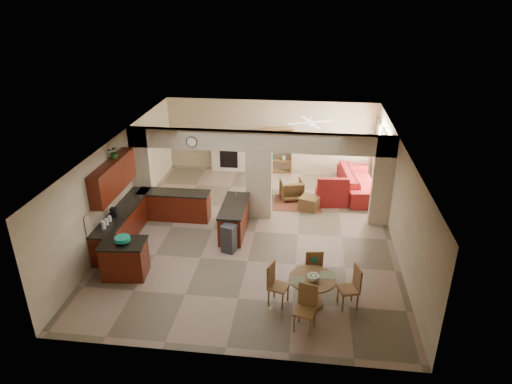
# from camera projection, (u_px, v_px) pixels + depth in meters

# --- Properties ---
(floor) EXTENTS (10.00, 10.00, 0.00)m
(floor) POSITION_uv_depth(u_px,v_px,m) (255.00, 232.00, 13.61)
(floor) COLOR gray
(floor) RESTS_ON ground
(ceiling) EXTENTS (10.00, 10.00, 0.00)m
(ceiling) POSITION_uv_depth(u_px,v_px,m) (255.00, 142.00, 12.45)
(ceiling) COLOR white
(ceiling) RESTS_ON wall_back
(wall_back) EXTENTS (8.00, 0.00, 8.00)m
(wall_back) POSITION_uv_depth(u_px,v_px,m) (271.00, 136.00, 17.54)
(wall_back) COLOR #C6BB91
(wall_back) RESTS_ON floor
(wall_front) EXTENTS (8.00, 0.00, 8.00)m
(wall_front) POSITION_uv_depth(u_px,v_px,m) (222.00, 298.00, 8.51)
(wall_front) COLOR #C6BB91
(wall_front) RESTS_ON floor
(wall_left) EXTENTS (0.00, 10.00, 10.00)m
(wall_left) POSITION_uv_depth(u_px,v_px,m) (121.00, 182.00, 13.46)
(wall_left) COLOR #C6BB91
(wall_left) RESTS_ON floor
(wall_right) EXTENTS (0.00, 10.00, 10.00)m
(wall_right) POSITION_uv_depth(u_px,v_px,m) (398.00, 196.00, 12.59)
(wall_right) COLOR #C6BB91
(wall_right) RESTS_ON floor
(partition_left_pier) EXTENTS (0.60, 0.25, 2.80)m
(partition_left_pier) POSITION_uv_depth(u_px,v_px,m) (142.00, 170.00, 14.33)
(partition_left_pier) COLOR #C6BB91
(partition_left_pier) RESTS_ON floor
(partition_center_pier) EXTENTS (0.80, 0.25, 2.20)m
(partition_center_pier) POSITION_uv_depth(u_px,v_px,m) (259.00, 185.00, 14.05)
(partition_center_pier) COLOR #C6BB91
(partition_center_pier) RESTS_ON floor
(partition_right_pier) EXTENTS (0.60, 0.25, 2.80)m
(partition_right_pier) POSITION_uv_depth(u_px,v_px,m) (382.00, 181.00, 13.53)
(partition_right_pier) COLOR #C6BB91
(partition_right_pier) RESTS_ON floor
(partition_header) EXTENTS (8.00, 0.25, 0.60)m
(partition_header) POSITION_uv_depth(u_px,v_px,m) (259.00, 141.00, 13.47)
(partition_header) COLOR #C6BB91
(partition_header) RESTS_ON partition_center_pier
(kitchen_counter) EXTENTS (2.52, 3.29, 1.48)m
(kitchen_counter) POSITION_uv_depth(u_px,v_px,m) (145.00, 216.00, 13.54)
(kitchen_counter) COLOR #441A07
(kitchen_counter) RESTS_ON floor
(upper_cabinets) EXTENTS (0.35, 2.40, 0.90)m
(upper_cabinets) POSITION_uv_depth(u_px,v_px,m) (113.00, 177.00, 12.50)
(upper_cabinets) COLOR #441A07
(upper_cabinets) RESTS_ON wall_left
(peninsula) EXTENTS (0.70, 1.85, 0.91)m
(peninsula) POSITION_uv_depth(u_px,v_px,m) (234.00, 219.00, 13.38)
(peninsula) COLOR #441A07
(peninsula) RESTS_ON floor
(wall_clock) EXTENTS (0.34, 0.03, 0.34)m
(wall_clock) POSITION_uv_depth(u_px,v_px,m) (192.00, 142.00, 13.58)
(wall_clock) COLOR #53361B
(wall_clock) RESTS_ON partition_header
(rug) EXTENTS (1.60, 1.30, 0.01)m
(rug) POSITION_uv_depth(u_px,v_px,m) (298.00, 203.00, 15.37)
(rug) COLOR brown
(rug) RESTS_ON floor
(fireplace) EXTENTS (1.60, 0.35, 1.20)m
(fireplace) POSITION_uv_depth(u_px,v_px,m) (229.00, 155.00, 17.89)
(fireplace) COLOR silver
(fireplace) RESTS_ON floor
(shelving_unit) EXTENTS (1.00, 0.32, 1.80)m
(shelving_unit) POSITION_uv_depth(u_px,v_px,m) (279.00, 150.00, 17.55)
(shelving_unit) COLOR brown
(shelving_unit) RESTS_ON floor
(window_a) EXTENTS (0.02, 0.90, 1.90)m
(window_a) POSITION_uv_depth(u_px,v_px,m) (385.00, 172.00, 14.76)
(window_a) COLOR white
(window_a) RESTS_ON wall_right
(window_b) EXTENTS (0.02, 0.90, 1.90)m
(window_b) POSITION_uv_depth(u_px,v_px,m) (378.00, 154.00, 16.29)
(window_b) COLOR white
(window_b) RESTS_ON wall_right
(glazed_door) EXTENTS (0.02, 0.70, 2.10)m
(glazed_door) POSITION_uv_depth(u_px,v_px,m) (381.00, 167.00, 15.59)
(glazed_door) COLOR white
(glazed_door) RESTS_ON wall_right
(drape_a_left) EXTENTS (0.10, 0.28, 2.30)m
(drape_a_left) POSITION_uv_depth(u_px,v_px,m) (386.00, 179.00, 14.22)
(drape_a_left) COLOR #45251B
(drape_a_left) RESTS_ON wall_right
(drape_a_right) EXTENTS (0.10, 0.28, 2.30)m
(drape_a_right) POSITION_uv_depth(u_px,v_px,m) (381.00, 165.00, 15.30)
(drape_a_right) COLOR #45251B
(drape_a_right) RESTS_ON wall_right
(drape_b_left) EXTENTS (0.10, 0.28, 2.30)m
(drape_b_left) POSITION_uv_depth(u_px,v_px,m) (379.00, 160.00, 15.75)
(drape_b_left) COLOR #45251B
(drape_b_left) RESTS_ON wall_right
(drape_b_right) EXTENTS (0.10, 0.28, 2.30)m
(drape_b_right) POSITION_uv_depth(u_px,v_px,m) (375.00, 149.00, 16.84)
(drape_b_right) COLOR #45251B
(drape_b_right) RESTS_ON wall_right
(ceiling_fan) EXTENTS (1.00, 1.00, 0.10)m
(ceiling_fan) POSITION_uv_depth(u_px,v_px,m) (311.00, 123.00, 15.09)
(ceiling_fan) COLOR white
(ceiling_fan) RESTS_ON ceiling
(kitchen_island) EXTENTS (1.17, 0.89, 0.95)m
(kitchen_island) POSITION_uv_depth(u_px,v_px,m) (125.00, 259.00, 11.39)
(kitchen_island) COLOR #441A07
(kitchen_island) RESTS_ON floor
(teal_bowl) EXTENTS (0.38, 0.38, 0.18)m
(teal_bowl) POSITION_uv_depth(u_px,v_px,m) (123.00, 240.00, 11.12)
(teal_bowl) COLOR #149074
(teal_bowl) RESTS_ON kitchen_island
(trash_can) EXTENTS (0.43, 0.39, 0.75)m
(trash_can) POSITION_uv_depth(u_px,v_px,m) (229.00, 240.00, 12.46)
(trash_can) COLOR #303133
(trash_can) RESTS_ON floor
(dining_table) EXTENTS (1.07, 1.07, 0.73)m
(dining_table) POSITION_uv_depth(u_px,v_px,m) (312.00, 287.00, 10.32)
(dining_table) COLOR brown
(dining_table) RESTS_ON floor
(fruit_bowl) EXTENTS (0.27, 0.27, 0.14)m
(fruit_bowl) POSITION_uv_depth(u_px,v_px,m) (313.00, 277.00, 10.13)
(fruit_bowl) COLOR #7CA323
(fruit_bowl) RESTS_ON dining_table
(sofa) EXTENTS (2.95, 1.43, 0.83)m
(sofa) POSITION_uv_depth(u_px,v_px,m) (359.00, 182.00, 16.01)
(sofa) COLOR maroon
(sofa) RESTS_ON floor
(chaise) EXTENTS (1.09, 0.92, 0.41)m
(chaise) POSITION_uv_depth(u_px,v_px,m) (331.00, 197.00, 15.33)
(chaise) COLOR maroon
(chaise) RESTS_ON floor
(armchair) EXTENTS (0.90, 0.91, 0.69)m
(armchair) POSITION_uv_depth(u_px,v_px,m) (292.00, 189.00, 15.58)
(armchair) COLOR maroon
(armchair) RESTS_ON floor
(ottoman) EXTENTS (0.75, 0.75, 0.42)m
(ottoman) POSITION_uv_depth(u_px,v_px,m) (310.00, 203.00, 14.93)
(ottoman) COLOR maroon
(ottoman) RESTS_ON floor
(plant) EXTENTS (0.38, 0.34, 0.36)m
(plant) POSITION_uv_depth(u_px,v_px,m) (114.00, 152.00, 12.48)
(plant) COLOR #124413
(plant) RESTS_ON upper_cabinets
(chair_north) EXTENTS (0.48, 0.48, 1.02)m
(chair_north) POSITION_uv_depth(u_px,v_px,m) (313.00, 266.00, 10.96)
(chair_north) COLOR brown
(chair_north) RESTS_ON floor
(chair_east) EXTENTS (0.52, 0.52, 1.02)m
(chair_east) POSITION_uv_depth(u_px,v_px,m) (352.00, 285.00, 10.27)
(chair_east) COLOR brown
(chair_east) RESTS_ON floor
(chair_south) EXTENTS (0.51, 0.51, 1.02)m
(chair_south) POSITION_uv_depth(u_px,v_px,m) (306.00, 305.00, 9.63)
(chair_south) COLOR brown
(chair_south) RESTS_ON floor
(chair_west) EXTENTS (0.53, 0.53, 1.02)m
(chair_west) POSITION_uv_depth(u_px,v_px,m) (275.00, 282.00, 10.38)
(chair_west) COLOR brown
(chair_west) RESTS_ON floor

